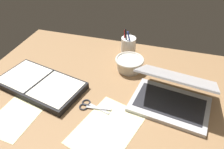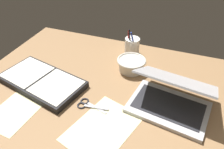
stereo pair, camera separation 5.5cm
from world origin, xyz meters
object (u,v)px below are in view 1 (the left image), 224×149
bowl (129,63)px  planner (41,84)px  scissors (88,106)px  pen_cup (128,46)px  laptop (172,95)px

bowl → planner: bowl is taller
scissors → pen_cup: bearing=86.1°
pen_cup → planner: size_ratio=0.36×
bowl → scissors: bowl is taller
planner → scissors: size_ratio=3.18×
laptop → pen_cup: size_ratio=2.24×
laptop → bowl: laptop is taller
laptop → bowl: size_ratio=2.40×
pen_cup → planner: pen_cup is taller
bowl → scissors: size_ratio=1.07×
pen_cup → planner: (-32.80, -41.22, -3.35)cm
pen_cup → scissors: (-6.51, -46.61, -4.69)cm
laptop → pen_cup: 43.92cm
laptop → scissors: size_ratio=2.58×
laptop → planner: laptop is taller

